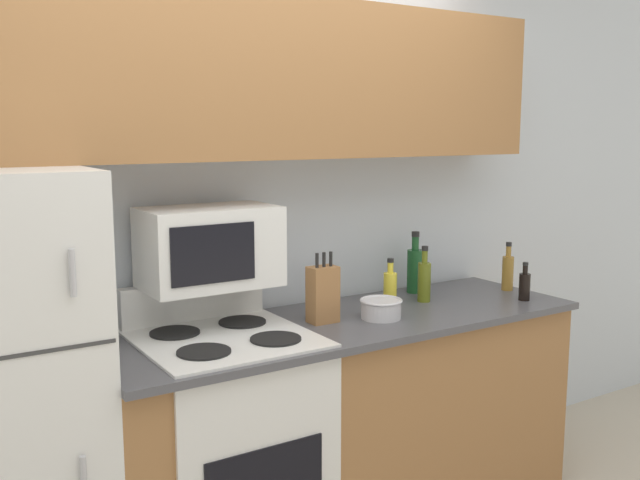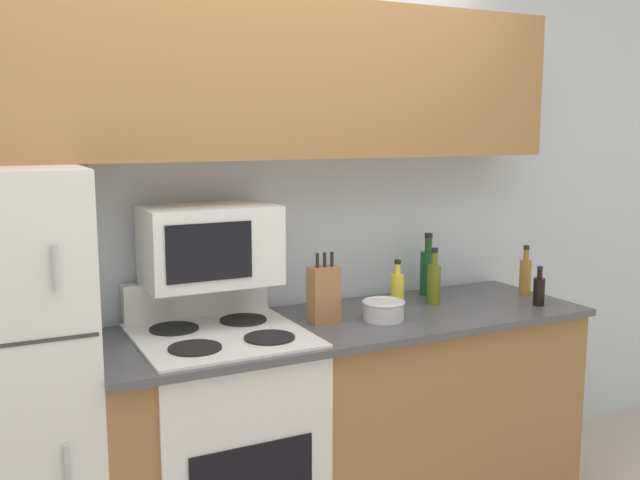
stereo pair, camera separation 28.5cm
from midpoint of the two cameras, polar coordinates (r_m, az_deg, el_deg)
The scene contains 12 objects.
wall_back at distance 3.13m, azimuth -9.87°, elevation 0.49°, with size 8.00×0.05×2.55m.
lower_cabinets at distance 3.18m, azimuth -0.61°, elevation -14.38°, with size 2.12×0.68×0.93m.
upper_cabinets at distance 2.94m, azimuth -8.83°, elevation 12.67°, with size 2.83×0.31×0.64m.
stove at distance 2.93m, azimuth -10.39°, elevation -16.24°, with size 0.64×0.66×1.10m.
microwave at distance 2.84m, azimuth -11.70°, elevation -0.57°, with size 0.52×0.32×0.31m.
knife_block at distance 2.93m, azimuth -2.56°, elevation -4.37°, with size 0.12×0.08×0.29m.
bowl at distance 3.01m, azimuth 2.20°, elevation -5.50°, with size 0.18×0.18×0.08m.
bottle_vinegar at distance 3.60m, azimuth 12.63°, elevation -2.49°, with size 0.06×0.06×0.24m.
bottle_cooking_spray at distance 3.20m, azimuth 3.09°, elevation -3.87°, with size 0.06×0.06×0.22m.
bottle_olive_oil at distance 3.30m, azimuth 5.90°, elevation -3.22°, with size 0.06×0.06×0.26m.
bottle_wine_green at distance 3.48m, azimuth 5.28°, elevation -2.32°, with size 0.08×0.08×0.30m.
bottle_soy_sauce at distance 3.41m, azimuth 13.78°, elevation -3.57°, with size 0.05×0.05×0.18m.
Camera 1 is at (-1.31, -2.10, 1.72)m, focal length 40.00 mm.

